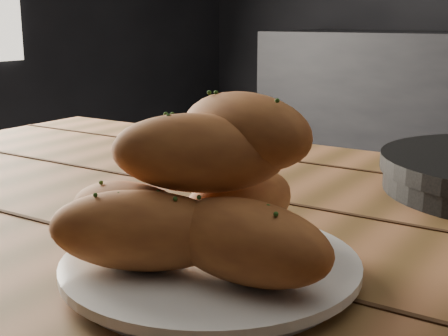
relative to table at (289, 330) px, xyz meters
The scene contains 3 objects.
table is the anchor object (origin of this frame).
plate 0.17m from the table, 94.99° to the right, with size 0.25×0.25×0.02m.
bread_rolls 0.21m from the table, 97.87° to the right, with size 0.25×0.23×0.13m.
Camera 1 is at (-0.00, -1.02, 0.96)m, focal length 50.00 mm.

